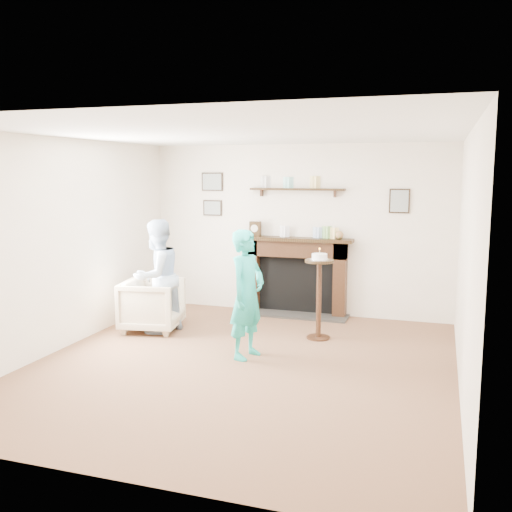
% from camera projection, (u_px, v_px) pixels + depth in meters
% --- Properties ---
extents(ground, '(5.00, 5.00, 0.00)m').
position_uv_depth(ground, '(242.00, 365.00, 6.26)').
color(ground, brown).
rests_on(ground, ground).
extents(room_shell, '(4.54, 5.02, 2.52)m').
position_uv_depth(room_shell, '(261.00, 213.00, 6.67)').
color(room_shell, beige).
rests_on(room_shell, ground).
extents(armchair, '(0.87, 0.85, 0.69)m').
position_uv_depth(armchair, '(153.00, 330.00, 7.64)').
color(armchair, tan).
rests_on(armchair, ground).
extents(man, '(0.77, 0.87, 1.49)m').
position_uv_depth(man, '(158.00, 332.00, 7.56)').
color(man, silver).
rests_on(man, ground).
extents(woman, '(0.47, 0.61, 1.47)m').
position_uv_depth(woman, '(247.00, 357.00, 6.54)').
color(woman, '#1EAAA5').
rests_on(woman, ground).
extents(pedestal_table, '(0.36, 0.36, 1.16)m').
position_uv_depth(pedestal_table, '(319.00, 283.00, 7.16)').
color(pedestal_table, black).
rests_on(pedestal_table, ground).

